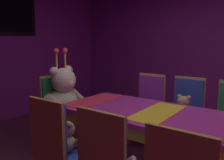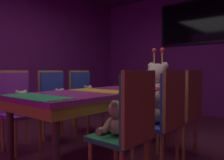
% 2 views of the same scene
% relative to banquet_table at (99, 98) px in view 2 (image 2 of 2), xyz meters
% --- Properties ---
extents(ground_plane, '(7.90, 7.90, 0.00)m').
position_rel_banquet_table_xyz_m(ground_plane, '(0.00, 0.00, -0.65)').
color(ground_plane, '#591E33').
extents(wall_back, '(5.20, 0.12, 2.80)m').
position_rel_banquet_table_xyz_m(wall_back, '(0.00, 3.20, 0.75)').
color(wall_back, '#721E72').
rests_on(wall_back, ground_plane).
extents(wall_left, '(0.12, 6.40, 2.80)m').
position_rel_banquet_table_xyz_m(wall_left, '(-2.60, 0.00, 0.75)').
color(wall_left, '#721E72').
rests_on(wall_left, ground_plane).
extents(banquet_table, '(0.90, 2.02, 0.75)m').
position_rel_banquet_table_xyz_m(banquet_table, '(0.00, 0.00, 0.00)').
color(banquet_table, '#B22D8C').
rests_on(banquet_table, ground_plane).
extents(chair_left_0, '(0.42, 0.41, 0.98)m').
position_rel_banquet_table_xyz_m(chair_left_0, '(-0.88, -0.58, -0.05)').
color(chair_left_0, purple).
rests_on(chair_left_0, ground_plane).
extents(teddy_left_0, '(0.24, 0.30, 0.29)m').
position_rel_banquet_table_xyz_m(teddy_left_0, '(-0.73, -0.58, -0.07)').
color(teddy_left_0, beige).
rests_on(teddy_left_0, chair_left_0).
extents(chair_left_1, '(0.42, 0.41, 0.98)m').
position_rel_banquet_table_xyz_m(chair_left_1, '(-0.87, -0.02, -0.05)').
color(chair_left_1, '#2D47B2').
rests_on(chair_left_1, ground_plane).
extents(teddy_left_1, '(0.23, 0.29, 0.28)m').
position_rel_banquet_table_xyz_m(teddy_left_1, '(-0.72, -0.02, -0.07)').
color(teddy_left_1, beige).
rests_on(teddy_left_1, chair_left_1).
extents(chair_left_2, '(0.42, 0.41, 0.98)m').
position_rel_banquet_table_xyz_m(chair_left_2, '(-0.88, 0.54, -0.05)').
color(chair_left_2, '#2D47B2').
rests_on(chair_left_2, ground_plane).
extents(teddy_left_2, '(0.24, 0.31, 0.29)m').
position_rel_banquet_table_xyz_m(teddy_left_2, '(-0.73, 0.54, -0.07)').
color(teddy_left_2, tan).
rests_on(teddy_left_2, chair_left_2).
extents(chair_right_0, '(0.42, 0.41, 0.98)m').
position_rel_banquet_table_xyz_m(chair_right_0, '(0.88, -0.56, -0.05)').
color(chair_right_0, '#268C4C').
rests_on(chair_right_0, ground_plane).
extents(teddy_right_0, '(0.24, 0.31, 0.29)m').
position_rel_banquet_table_xyz_m(teddy_right_0, '(0.73, -0.56, -0.07)').
color(teddy_right_0, tan).
rests_on(teddy_right_0, chair_right_0).
extents(chair_right_1, '(0.42, 0.41, 0.98)m').
position_rel_banquet_table_xyz_m(chair_right_1, '(0.89, 0.01, -0.05)').
color(chair_right_1, '#2D47B2').
rests_on(chair_right_1, ground_plane).
extents(teddy_right_1, '(0.26, 0.34, 0.32)m').
position_rel_banquet_table_xyz_m(teddy_right_1, '(0.74, 0.01, -0.06)').
color(teddy_right_1, tan).
rests_on(teddy_right_1, chair_right_1).
extents(chair_right_2, '(0.42, 0.41, 0.98)m').
position_rel_banquet_table_xyz_m(chair_right_2, '(0.86, 0.55, -0.05)').
color(chair_right_2, purple).
rests_on(chair_right_2, ground_plane).
extents(throne_chair, '(0.41, 0.42, 0.98)m').
position_rel_banquet_table_xyz_m(throne_chair, '(0.00, 1.54, -0.05)').
color(throne_chair, '#268C4C').
rests_on(throne_chair, ground_plane).
extents(king_teddy_bear, '(0.70, 0.54, 0.90)m').
position_rel_banquet_table_xyz_m(king_teddy_bear, '(0.00, 1.37, 0.10)').
color(king_teddy_bear, beige).
rests_on(king_teddy_bear, throne_chair).
extents(wall_tv, '(1.68, 0.06, 0.97)m').
position_rel_banquet_table_xyz_m(wall_tv, '(0.00, 3.11, 1.40)').
color(wall_tv, black).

